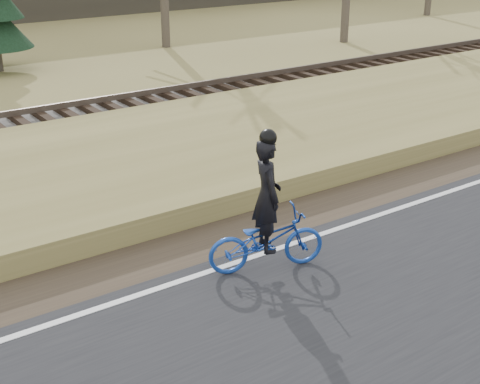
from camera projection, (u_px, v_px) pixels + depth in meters
ground at (421, 210)px, 12.56m from camera, size 120.00×120.00×0.00m
edge_line at (413, 204)px, 12.69m from camera, size 120.00×0.12×0.01m
shoulder at (375, 190)px, 13.46m from camera, size 120.00×1.60×0.04m
embankment at (283, 142)px, 15.66m from camera, size 120.00×5.00×0.44m
ballast at (198, 107)px, 18.54m from camera, size 120.00×3.00×0.45m
railroad at (198, 96)px, 18.43m from camera, size 120.00×2.40×0.29m
cyclist at (267, 226)px, 10.10m from camera, size 1.93×1.19×2.25m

